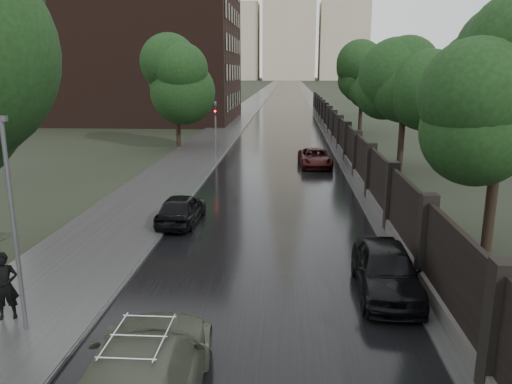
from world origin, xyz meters
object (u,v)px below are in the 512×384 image
tree_left_far (176,81)px  lamp_post (14,226)px  car_right_near (386,270)px  pedestrian_umbrella (0,250)px  car_right_far (315,158)px  tree_right_a (502,105)px  hatchback_left (181,209)px  traffic_light (216,125)px  tree_right_c (362,82)px  tree_right_b (405,89)px  volga_sedan (141,378)px

tree_left_far → lamp_post: size_ratio=1.45×
tree_left_far → car_right_near: 28.45m
car_right_near → pedestrian_umbrella: pedestrian_umbrella is taller
car_right_far → pedestrian_umbrella: 22.59m
car_right_near → car_right_far: (-1.04, 18.55, -0.12)m
lamp_post → pedestrian_umbrella: lamp_post is taller
tree_right_a → car_right_near: bearing=-138.2°
lamp_post → hatchback_left: 9.27m
car_right_far → traffic_light: bearing=158.5°
hatchback_left → tree_right_c: bearing=-108.2°
tree_right_a → car_right_far: bearing=109.0°
tree_right_a → car_right_far: 16.34m
pedestrian_umbrella → lamp_post: bearing=-53.7°
tree_right_a → tree_right_b: same height
volga_sedan → car_right_far: volga_sedan is taller
tree_left_far → tree_right_a: size_ratio=1.05×
tree_right_a → tree_right_c: same height
tree_left_far → tree_right_b: tree_left_far is taller
hatchback_left → car_right_near: (7.00, -6.02, 0.08)m
volga_sedan → pedestrian_umbrella: bearing=-39.6°
tree_right_c → pedestrian_umbrella: (-13.59, -38.01, -3.05)m
traffic_light → hatchback_left: (0.70, -14.63, -1.78)m
traffic_light → pedestrian_umbrella: bearing=-94.5°
tree_right_a → traffic_light: 20.85m
tree_right_b → volga_sedan: size_ratio=1.32×
tree_left_far → tree_right_b: 17.45m
volga_sedan → hatchback_left: bearing=-84.9°
traffic_light → lamp_post: bearing=-92.7°
traffic_light → car_right_far: traffic_light is taller
car_right_near → pedestrian_umbrella: bearing=-165.0°
tree_right_c → traffic_light: (-11.80, -15.01, -2.55)m
tree_right_c → lamp_post: bearing=-108.5°
hatchback_left → pedestrian_umbrella: size_ratio=1.39×
tree_right_b → traffic_light: tree_right_b is taller
volga_sedan → hatchback_left: (-1.74, 11.46, -0.15)m
tree_right_a → hatchback_left: 12.15m
tree_right_b → car_right_near: bearing=-103.1°
traffic_light → hatchback_left: 14.76m
tree_right_c → volga_sedan: bearing=-102.8°
lamp_post → hatchback_left: bearing=78.5°
traffic_light → tree_right_b: bearing=-14.2°
lamp_post → car_right_near: 9.45m
tree_right_b → hatchback_left: size_ratio=1.92×
car_right_near → pedestrian_umbrella: 9.85m
tree_left_far → tree_right_c: tree_left_far is taller
tree_right_a → car_right_far: tree_right_a is taller
lamp_post → hatchback_left: (1.80, 8.86, -2.05)m
traffic_light → volga_sedan: 26.26m
pedestrian_umbrella → traffic_light: bearing=67.0°
lamp_post → car_right_far: size_ratio=1.22×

